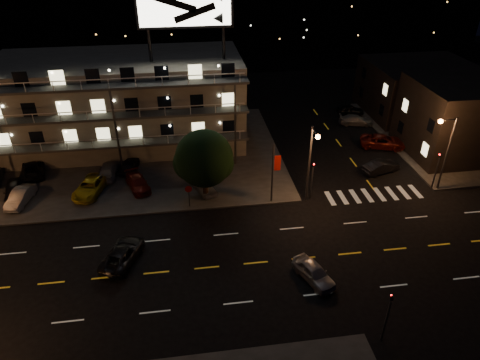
{
  "coord_description": "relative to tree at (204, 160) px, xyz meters",
  "views": [
    {
      "loc": [
        -2.96,
        -25.67,
        23.99
      ],
      "look_at": [
        1.84,
        8.0,
        3.08
      ],
      "focal_mm": 32.0,
      "sensor_mm": 36.0,
      "label": 1
    }
  ],
  "objects": [
    {
      "name": "signal_nw",
      "position": [
        10.38,
        -1.34,
        -1.89
      ],
      "size": [
        0.2,
        0.27,
        4.6
      ],
      "color": "#2D2D30",
      "rests_on": "ground"
    },
    {
      "name": "lot_car_0",
      "position": [
        -18.86,
        2.9,
        -3.59
      ],
      "size": [
        2.63,
        4.51,
        1.44
      ],
      "primitive_type": "imported",
      "rotation": [
        0.0,
        0.0,
        0.23
      ],
      "color": "black",
      "rests_on": "curb_nw"
    },
    {
      "name": "curb_nw",
      "position": [
        -12.62,
        10.17,
        -4.39
      ],
      "size": [
        44.0,
        24.0,
        0.15
      ],
      "primitive_type": "cube",
      "color": "#31312F",
      "rests_on": "ground"
    },
    {
      "name": "lot_car_6",
      "position": [
        -18.17,
        7.39,
        -3.59
      ],
      "size": [
        3.34,
        5.57,
        1.45
      ],
      "primitive_type": "imported",
      "rotation": [
        0.0,
        0.0,
        3.33
      ],
      "color": "black",
      "rests_on": "curb_nw"
    },
    {
      "name": "tree",
      "position": [
        0.0,
        0.0,
        0.0
      ],
      "size": [
        5.76,
        5.55,
        7.26
      ],
      "color": "black",
      "rests_on": "curb_nw"
    },
    {
      "name": "side_bldg_front",
      "position": [
        31.37,
        6.17,
        -0.21
      ],
      "size": [
        14.06,
        10.0,
        8.5
      ],
      "color": "black",
      "rests_on": "ground"
    },
    {
      "name": "side_car_2",
      "position": [
        21.48,
        15.16,
        -3.81
      ],
      "size": [
        4.8,
        2.79,
        1.31
      ],
      "primitive_type": "imported",
      "rotation": [
        0.0,
        0.0,
        1.35
      ],
      "color": "gray",
      "rests_on": "ground"
    },
    {
      "name": "signal_sw",
      "position": [
        10.38,
        -18.33,
        -1.89
      ],
      "size": [
        0.2,
        0.27,
        4.6
      ],
      "color": "#2D2D30",
      "rests_on": "ground"
    },
    {
      "name": "side_car_1",
      "position": [
        22.26,
        8.31,
        -3.7
      ],
      "size": [
        5.98,
        4.11,
        1.52
      ],
      "primitive_type": "imported",
      "rotation": [
        0.0,
        0.0,
        1.25
      ],
      "color": "#63150E",
      "rests_on": "ground"
    },
    {
      "name": "road_car_west",
      "position": [
        -7.31,
        -7.97,
        -3.78
      ],
      "size": [
        3.83,
        5.4,
        1.37
      ],
      "primitive_type": "imported",
      "rotation": [
        0.0,
        0.0,
        2.79
      ],
      "color": "black",
      "rests_on": "ground"
    },
    {
      "name": "side_car_0",
      "position": [
        19.51,
        2.58,
        -3.77
      ],
      "size": [
        4.46,
        2.59,
        1.39
      ],
      "primitive_type": "imported",
      "rotation": [
        0.0,
        0.0,
        1.85
      ],
      "color": "black",
      "rests_on": "ground"
    },
    {
      "name": "lot_car_1",
      "position": [
        -17.89,
        1.71,
        -3.63
      ],
      "size": [
        2.18,
        4.31,
        1.36
      ],
      "primitive_type": "imported",
      "rotation": [
        0.0,
        0.0,
        -0.19
      ],
      "color": "gray",
      "rests_on": "curb_nw"
    },
    {
      "name": "curb_ne",
      "position": [
        31.38,
        10.17,
        -4.39
      ],
      "size": [
        16.0,
        24.0,
        0.15
      ],
      "primitive_type": "cube",
      "color": "#31312F",
      "rests_on": "ground"
    },
    {
      "name": "lot_car_7",
      "position": [
        -9.98,
        5.81,
        -3.65
      ],
      "size": [
        2.21,
        4.7,
        1.32
      ],
      "primitive_type": "imported",
      "rotation": [
        0.0,
        0.0,
        3.06
      ],
      "color": "gray",
      "rests_on": "curb_nw"
    },
    {
      "name": "lot_car_3",
      "position": [
        -6.74,
        2.82,
        -3.68
      ],
      "size": [
        3.14,
        4.71,
        1.27
      ],
      "primitive_type": "imported",
      "rotation": [
        0.0,
        0.0,
        0.34
      ],
      "color": "#63150E",
      "rests_on": "curb_nw"
    },
    {
      "name": "streetlight_nc",
      "position": [
        9.88,
        -1.9,
        0.5
      ],
      "size": [
        0.44,
        1.92,
        8.0
      ],
      "color": "#2D2D30",
      "rests_on": "ground"
    },
    {
      "name": "banner_north",
      "position": [
        6.47,
        -1.43,
        -1.03
      ],
      "size": [
        0.83,
        0.16,
        6.4
      ],
      "color": "#2D2D30",
      "rests_on": "ground"
    },
    {
      "name": "signal_ne",
      "position": [
        23.38,
        -1.33,
        -1.89
      ],
      "size": [
        0.27,
        0.2,
        4.6
      ],
      "color": "#2D2D30",
      "rests_on": "ground"
    },
    {
      "name": "motel",
      "position": [
        -8.56,
        14.05,
        0.88
      ],
      "size": [
        28.0,
        13.8,
        18.1
      ],
      "color": "gray",
      "rests_on": "ground"
    },
    {
      "name": "lot_car_8",
      "position": [
        -7.89,
        6.61,
        -3.65
      ],
      "size": [
        2.24,
        4.11,
        1.33
      ],
      "primitive_type": "imported",
      "rotation": [
        0.0,
        0.0,
        2.96
      ],
      "color": "black",
      "rests_on": "curb_nw"
    },
    {
      "name": "lot_car_9",
      "position": [
        1.02,
        6.39,
        -3.6
      ],
      "size": [
        1.74,
        4.4,
        1.43
      ],
      "primitive_type": "imported",
      "rotation": [
        0.0,
        0.0,
        3.09
      ],
      "color": "#63150E",
      "rests_on": "curb_nw"
    },
    {
      "name": "road_car_east",
      "position": [
        7.48,
        -12.26,
        -3.77
      ],
      "size": [
        3.0,
        4.37,
        1.38
      ],
      "primitive_type": "imported",
      "rotation": [
        0.0,
        0.0,
        0.38
      ],
      "color": "gray",
      "rests_on": "ground"
    },
    {
      "name": "stop_sign",
      "position": [
        -1.62,
        -1.26,
        -2.75
      ],
      "size": [
        0.91,
        0.11,
        2.61
      ],
      "color": "#2D2D30",
      "rests_on": "ground"
    },
    {
      "name": "streetlight_ne",
      "position": [
        23.52,
        -1.53,
        0.5
      ],
      "size": [
        1.92,
        0.44,
        8.0
      ],
      "color": "#2D2D30",
      "rests_on": "ground"
    },
    {
      "name": "side_car_3",
      "position": [
        22.04,
        18.74,
        -3.82
      ],
      "size": [
        3.94,
        1.97,
        1.29
      ],
      "primitive_type": "imported",
      "rotation": [
        0.0,
        0.0,
        1.45
      ],
      "color": "black",
      "rests_on": "ground"
    },
    {
      "name": "ground",
      "position": [
        1.38,
        -9.83,
        -4.46
      ],
      "size": [
        140.0,
        140.0,
        0.0
      ],
      "primitive_type": "plane",
      "color": "black",
      "rests_on": "ground"
    },
    {
      "name": "lot_car_4",
      "position": [
        -0.02,
        1.24,
        -3.69
      ],
      "size": [
        2.66,
        3.91,
        1.24
      ],
      "primitive_type": "imported",
      "rotation": [
        0.0,
        0.0,
        0.37
      ],
      "color": "gray",
      "rests_on": "curb_nw"
    },
    {
      "name": "side_bldg_back",
      "position": [
        31.37,
        18.17,
        -0.96
      ],
      "size": [
        14.06,
        12.0,
        7.0
      ],
      "color": "black",
      "rests_on": "ground"
    },
    {
      "name": "lot_car_2",
      "position": [
        -11.42,
        2.53,
        -3.62
      ],
      "size": [
        3.5,
        5.42,
        1.39
      ],
      "primitive_type": "imported",
      "rotation": [
        0.0,
        0.0,
        -0.26
      ],
      "color": "gold",
      "rests_on": "curb_nw"
    }
  ]
}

